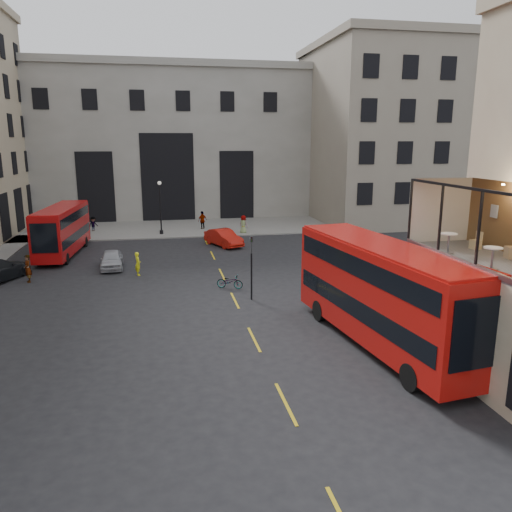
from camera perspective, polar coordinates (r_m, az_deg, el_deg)
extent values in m
plane|color=black|center=(19.10, 9.46, -15.74)|extent=(140.00, 140.00, 0.00)
cube|color=black|center=(20.45, 23.02, -8.48)|extent=(0.08, 9.20, 3.00)
cube|color=beige|center=(24.37, 20.34, 4.94)|extent=(3.00, 0.04, 2.90)
cube|color=slate|center=(19.68, 23.76, -1.12)|extent=(0.12, 10.00, 0.18)
cube|color=black|center=(19.25, 24.51, 6.85)|extent=(0.12, 10.00, 0.10)
cube|color=beige|center=(23.66, 25.57, 4.63)|extent=(0.04, 0.45, 0.55)
cylinder|color=#FFD899|center=(22.21, 26.42, 7.34)|extent=(0.12, 0.12, 0.05)
cube|color=#C0AF90|center=(21.23, 26.52, -7.33)|extent=(3.00, 11.00, 4.50)
cube|color=slate|center=(20.60, 27.16, -1.30)|extent=(3.00, 10.00, 0.10)
cube|color=#A09D95|center=(63.62, -10.29, 12.70)|extent=(34.00, 10.00, 18.00)
cube|color=#A09D95|center=(64.19, -10.62, 20.39)|extent=(35.00, 10.60, 0.80)
cube|color=black|center=(58.73, -10.05, 8.79)|extent=(6.00, 0.12, 10.00)
cube|color=black|center=(59.20, -17.83, 7.43)|extent=(4.00, 0.12, 8.00)
cube|color=black|center=(59.50, -2.21, 8.06)|extent=(4.00, 0.12, 8.00)
cube|color=gray|center=(61.45, 14.51, 13.43)|extent=(16.00, 18.00, 20.00)
cube|color=gray|center=(62.33, 15.05, 22.27)|extent=(16.60, 18.60, 0.80)
cube|color=slate|center=(54.38, -10.78, 3.18)|extent=(40.00, 12.00, 0.12)
cylinder|color=black|center=(29.13, -0.52, -2.37)|extent=(0.10, 0.10, 2.80)
imported|color=black|center=(28.69, -0.52, 1.29)|extent=(0.16, 0.20, 1.00)
cylinder|color=black|center=(45.17, -22.22, 2.19)|extent=(0.10, 0.10, 2.80)
imported|color=black|center=(44.89, -22.43, 4.57)|extent=(0.16, 0.20, 1.00)
cylinder|color=black|center=(50.06, -10.85, 5.17)|extent=(0.14, 0.14, 5.00)
cylinder|color=black|center=(50.40, -10.75, 2.64)|extent=(0.36, 0.36, 0.50)
sphere|color=silver|center=(49.77, -10.98, 8.20)|extent=(0.36, 0.36, 0.36)
cube|color=#AD0F0C|center=(23.08, 14.17, -4.04)|extent=(4.17, 12.03, 4.18)
cube|color=black|center=(23.25, 14.09, -5.43)|extent=(4.13, 11.40, 0.86)
cube|color=black|center=(22.74, 14.34, -0.94)|extent=(4.13, 11.40, 0.86)
cube|color=#AD0F0C|center=(22.56, 14.46, 1.12)|extent=(4.04, 11.79, 0.13)
cylinder|color=black|center=(26.24, 7.23, -6.21)|extent=(0.44, 1.10, 1.07)
cylinder|color=black|center=(27.34, 11.87, -5.60)|extent=(0.44, 1.10, 1.07)
cylinder|color=black|center=(19.98, 17.29, -13.10)|extent=(0.44, 1.10, 1.07)
cylinder|color=black|center=(21.40, 22.73, -11.74)|extent=(0.44, 1.10, 1.07)
cube|color=#A90B0C|center=(43.52, -21.25, 2.85)|extent=(3.01, 10.04, 3.51)
cube|color=black|center=(43.60, -21.19, 2.21)|extent=(3.01, 9.50, 0.72)
cube|color=black|center=(43.36, -21.36, 4.25)|extent=(3.01, 9.50, 0.72)
cube|color=#A90B0C|center=(43.27, -21.44, 5.17)|extent=(2.90, 9.83, 0.11)
cylinder|color=black|center=(47.08, -21.33, 1.49)|extent=(0.32, 0.92, 0.90)
cylinder|color=black|center=(46.60, -18.94, 1.57)|extent=(0.32, 0.92, 0.90)
cylinder|color=black|center=(40.84, -23.60, -0.36)|extent=(0.32, 0.92, 0.90)
cylinder|color=black|center=(40.29, -20.87, -0.29)|extent=(0.32, 0.92, 0.90)
imported|color=#A4A6AC|center=(38.02, -16.16, -0.38)|extent=(1.72, 3.93, 1.32)
imported|color=#B4140B|center=(44.44, -3.72, 2.10)|extent=(3.25, 4.74, 1.48)
imported|color=gray|center=(31.63, -3.01, -2.94)|extent=(1.78, 1.23, 0.89)
imported|color=#F9F81A|center=(35.51, -13.35, -0.87)|extent=(0.52, 0.67, 1.65)
imported|color=gray|center=(47.93, -22.96, 2.04)|extent=(1.02, 0.92, 1.71)
imported|color=gray|center=(53.74, -18.09, 3.44)|extent=(1.14, 1.14, 1.58)
imported|color=gray|center=(52.75, -6.14, 4.06)|extent=(1.22, 1.06, 1.97)
imported|color=gray|center=(50.16, -1.45, 3.61)|extent=(1.06, 1.07, 1.87)
imported|color=gray|center=(36.11, -24.64, -1.33)|extent=(0.68, 0.79, 1.85)
cylinder|color=beige|center=(19.79, 25.50, 0.85)|extent=(0.65, 0.65, 0.04)
cylinder|color=slate|center=(19.87, 25.39, -0.25)|extent=(0.09, 0.09, 0.76)
cylinder|color=slate|center=(19.96, 25.29, -1.33)|extent=(0.48, 0.48, 0.03)
cylinder|color=silver|center=(21.95, 21.22, 2.37)|extent=(0.67, 0.67, 0.04)
cylinder|color=slate|center=(22.02, 21.14, 1.35)|extent=(0.09, 0.09, 0.78)
cylinder|color=slate|center=(22.10, 21.06, 0.35)|extent=(0.49, 0.49, 0.03)
cube|color=tan|center=(22.11, 27.18, 0.35)|extent=(0.53, 0.53, 0.47)
cube|color=tan|center=(23.37, 23.79, 1.22)|extent=(0.43, 0.43, 0.40)
cube|color=tan|center=(23.42, 24.17, 2.15)|extent=(0.10, 0.37, 0.35)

